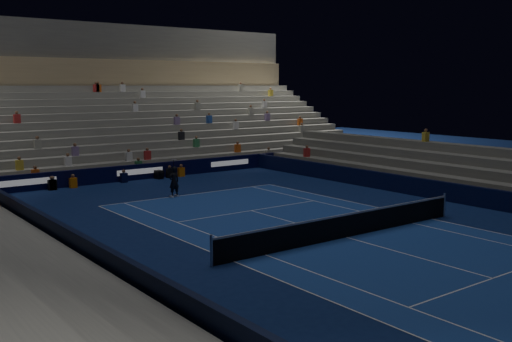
{
  "coord_description": "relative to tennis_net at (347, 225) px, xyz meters",
  "views": [
    {
      "loc": [
        -16.84,
        -16.32,
        6.04
      ],
      "look_at": [
        0.0,
        6.0,
        2.0
      ],
      "focal_mm": 41.78,
      "sensor_mm": 36.0,
      "label": 1
    }
  ],
  "objects": [
    {
      "name": "ground",
      "position": [
        0.0,
        0.0,
        -0.5
      ],
      "size": [
        90.0,
        90.0,
        0.0
      ],
      "primitive_type": "plane",
      "color": "#0C1C4C",
      "rests_on": "ground"
    },
    {
      "name": "court_surface",
      "position": [
        0.0,
        0.0,
        -0.5
      ],
      "size": [
        10.97,
        23.77,
        0.01
      ],
      "primitive_type": "cube",
      "color": "navy",
      "rests_on": "ground"
    },
    {
      "name": "sponsor_barrier_far",
      "position": [
        0.0,
        18.5,
        -0.0
      ],
      "size": [
        44.0,
        0.25,
        1.0
      ],
      "primitive_type": "cube",
      "color": "black",
      "rests_on": "ground"
    },
    {
      "name": "sponsor_barrier_east",
      "position": [
        9.7,
        0.0,
        -0.0
      ],
      "size": [
        0.25,
        37.0,
        1.0
      ],
      "primitive_type": "cube",
      "color": "black",
      "rests_on": "ground"
    },
    {
      "name": "sponsor_barrier_west",
      "position": [
        -9.7,
        0.0,
        -0.0
      ],
      "size": [
        0.25,
        37.0,
        1.0
      ],
      "primitive_type": "cube",
      "color": "black",
      "rests_on": "ground"
    },
    {
      "name": "grandstand_main",
      "position": [
        0.0,
        27.9,
        2.87
      ],
      "size": [
        44.0,
        15.2,
        11.2
      ],
      "color": "slate",
      "rests_on": "ground"
    },
    {
      "name": "tennis_net",
      "position": [
        0.0,
        0.0,
        0.0
      ],
      "size": [
        12.9,
        0.1,
        1.1
      ],
      "color": "#B2B2B7",
      "rests_on": "ground"
    },
    {
      "name": "tennis_player",
      "position": [
        -1.2,
        11.8,
        0.34
      ],
      "size": [
        0.62,
        0.42,
        1.69
      ],
      "primitive_type": "imported",
      "rotation": [
        0.0,
        0.0,
        3.16
      ],
      "color": "black",
      "rests_on": "ground"
    },
    {
      "name": "broadcast_camera",
      "position": [
        1.16,
        18.02,
        -0.22
      ],
      "size": [
        0.51,
        0.91,
        0.55
      ],
      "color": "black",
      "rests_on": "ground"
    }
  ]
}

